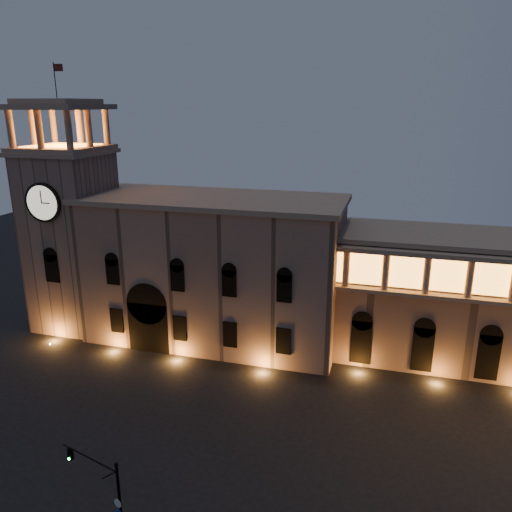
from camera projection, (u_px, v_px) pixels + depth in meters
name	position (u px, v px, depth m)	size (l,w,h in m)	color
ground	(148.00, 451.00, 41.76)	(160.00, 160.00, 0.00)	black
government_building	(213.00, 269.00, 59.94)	(30.80, 12.80, 17.60)	#8A6B5A
clock_tower	(72.00, 231.00, 62.67)	(9.80, 9.80, 32.40)	#8A6B5A
traffic_light	(110.00, 502.00, 31.52)	(5.01, 1.69, 7.11)	black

